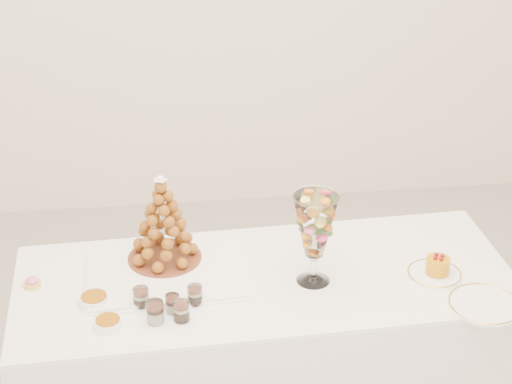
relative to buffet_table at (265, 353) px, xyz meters
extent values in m
cube|color=white|center=(0.00, 0.00, 0.00)|extent=(1.80, 0.78, 0.66)
cube|color=white|center=(0.00, 0.00, 0.33)|extent=(1.79, 0.77, 0.01)
cube|color=white|center=(-0.35, 0.06, 0.35)|extent=(0.56, 0.43, 0.02)
cylinder|color=white|center=(0.16, -0.04, 0.35)|extent=(0.12, 0.12, 0.02)
cylinder|color=white|center=(0.16, -0.04, 0.40)|extent=(0.02, 0.02, 0.08)
sphere|color=white|center=(0.16, -0.04, 0.44)|extent=(0.04, 0.04, 0.04)
cylinder|color=white|center=(0.60, -0.06, 0.34)|extent=(0.20, 0.20, 0.01)
cylinder|color=white|center=(0.71, -0.26, 0.34)|extent=(0.25, 0.25, 0.01)
cylinder|color=tan|center=(-0.81, 0.05, 0.35)|extent=(0.06, 0.06, 0.02)
ellipsoid|color=#EE6285|center=(-0.81, 0.05, 0.36)|extent=(0.04, 0.04, 0.03)
cylinder|color=white|center=(-0.44, -0.13, 0.37)|extent=(0.07, 0.07, 0.07)
cylinder|color=white|center=(-0.33, -0.17, 0.37)|extent=(0.06, 0.06, 0.06)
cylinder|color=white|center=(-0.26, -0.13, 0.37)|extent=(0.05, 0.05, 0.07)
cylinder|color=white|center=(-0.39, -0.22, 0.37)|extent=(0.06, 0.06, 0.08)
cylinder|color=white|center=(-0.31, -0.22, 0.37)|extent=(0.06, 0.06, 0.07)
cylinder|color=white|center=(-0.59, -0.09, 0.35)|extent=(0.10, 0.10, 0.03)
cylinder|color=white|center=(-0.55, -0.23, 0.35)|extent=(0.09, 0.09, 0.03)
cylinder|color=brown|center=(-0.35, 0.14, 0.36)|extent=(0.27, 0.27, 0.01)
cone|color=brown|center=(-0.35, 0.14, 0.52)|extent=(0.24, 0.24, 0.32)
sphere|color=white|center=(-0.35, 0.14, 0.67)|extent=(0.03, 0.03, 0.03)
cylinder|color=#C38209|center=(0.61, -0.06, 0.38)|extent=(0.09, 0.09, 0.06)
sphere|color=maroon|center=(0.62, -0.06, 0.41)|extent=(0.01, 0.01, 0.01)
sphere|color=maroon|center=(0.60, -0.05, 0.41)|extent=(0.01, 0.01, 0.01)
sphere|color=maroon|center=(0.59, -0.06, 0.41)|extent=(0.01, 0.01, 0.01)
sphere|color=maroon|center=(0.61, -0.07, 0.41)|extent=(0.01, 0.01, 0.01)
camera|label=1|loc=(-0.35, -2.52, 2.01)|focal=60.00mm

